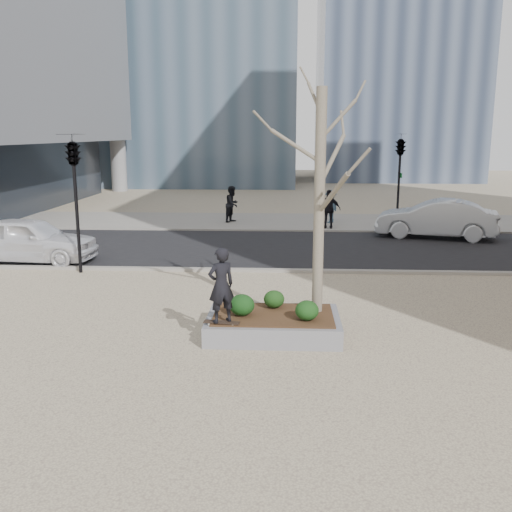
# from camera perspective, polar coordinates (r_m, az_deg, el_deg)

# --- Properties ---
(ground) EXTENTS (120.00, 120.00, 0.00)m
(ground) POSITION_cam_1_polar(r_m,az_deg,el_deg) (13.23, -2.65, -7.75)
(ground) COLOR #C1B48E
(ground) RESTS_ON ground
(street) EXTENTS (60.00, 8.00, 0.02)m
(street) POSITION_cam_1_polar(r_m,az_deg,el_deg) (22.86, -0.19, 0.83)
(street) COLOR black
(street) RESTS_ON ground
(far_sidewalk) EXTENTS (60.00, 6.00, 0.02)m
(far_sidewalk) POSITION_cam_1_polar(r_m,az_deg,el_deg) (29.75, 0.57, 3.49)
(far_sidewalk) COLOR gray
(far_sidewalk) RESTS_ON ground
(planter) EXTENTS (3.00, 2.00, 0.45)m
(planter) POSITION_cam_1_polar(r_m,az_deg,el_deg) (13.10, 1.73, -6.91)
(planter) COLOR gray
(planter) RESTS_ON ground
(planter_mulch) EXTENTS (2.70, 1.70, 0.04)m
(planter_mulch) POSITION_cam_1_polar(r_m,az_deg,el_deg) (13.02, 1.74, -5.89)
(planter_mulch) COLOR #382314
(planter_mulch) RESTS_ON planter
(sycamore_tree) EXTENTS (2.80, 2.80, 6.60)m
(sycamore_tree) POSITION_cam_1_polar(r_m,az_deg,el_deg) (12.72, 6.43, 8.87)
(sycamore_tree) COLOR gray
(sycamore_tree) RESTS_ON planter_mulch
(shrub_left) EXTENTS (0.57, 0.57, 0.48)m
(shrub_left) POSITION_cam_1_polar(r_m,az_deg,el_deg) (12.85, -1.42, -4.92)
(shrub_left) COLOR #113711
(shrub_left) RESTS_ON planter_mulch
(shrub_middle) EXTENTS (0.49, 0.49, 0.41)m
(shrub_middle) POSITION_cam_1_polar(r_m,az_deg,el_deg) (13.41, 1.82, -4.33)
(shrub_middle) COLOR #193510
(shrub_middle) RESTS_ON planter_mulch
(shrub_right) EXTENTS (0.52, 0.52, 0.44)m
(shrub_right) POSITION_cam_1_polar(r_m,az_deg,el_deg) (12.57, 5.12, -5.45)
(shrub_right) COLOR #183E13
(shrub_right) RESTS_ON planter_mulch
(skateboard) EXTENTS (0.80, 0.30, 0.08)m
(skateboard) POSITION_cam_1_polar(r_m,az_deg,el_deg) (12.41, -3.45, -6.74)
(skateboard) COLOR black
(skateboard) RESTS_ON planter
(skateboarder) EXTENTS (0.71, 0.64, 1.64)m
(skateboarder) POSITION_cam_1_polar(r_m,az_deg,el_deg) (12.16, -3.51, -2.92)
(skateboarder) COLOR black
(skateboarder) RESTS_ON skateboard
(police_car) EXTENTS (4.83, 2.20, 1.61)m
(police_car) POSITION_cam_1_polar(r_m,az_deg,el_deg) (21.71, -21.73, 1.54)
(police_car) COLOR white
(police_car) RESTS_ON street
(car_silver) EXTENTS (5.38, 3.01, 1.68)m
(car_silver) POSITION_cam_1_polar(r_m,az_deg,el_deg) (26.11, 17.54, 3.58)
(car_silver) COLOR #AAAEB3
(car_silver) RESTS_ON street
(pedestrian_a) EXTENTS (1.01, 1.11, 1.85)m
(pedestrian_a) POSITION_cam_1_polar(r_m,az_deg,el_deg) (29.39, -2.38, 5.21)
(pedestrian_a) COLOR black
(pedestrian_a) RESTS_ON far_sidewalk
(pedestrian_b) EXTENTS (1.15, 1.22, 1.66)m
(pedestrian_b) POSITION_cam_1_polar(r_m,az_deg,el_deg) (29.41, 7.45, 4.94)
(pedestrian_b) COLOR #3E5970
(pedestrian_b) RESTS_ON far_sidewalk
(pedestrian_c) EXTENTS (1.11, 0.52, 1.85)m
(pedestrian_c) POSITION_cam_1_polar(r_m,az_deg,el_deg) (27.59, 7.32, 4.67)
(pedestrian_c) COLOR black
(pedestrian_c) RESTS_ON far_sidewalk
(traffic_light_near) EXTENTS (0.60, 2.48, 4.50)m
(traffic_light_near) POSITION_cam_1_polar(r_m,az_deg,el_deg) (19.34, -17.52, 4.91)
(traffic_light_near) COLOR black
(traffic_light_near) RESTS_ON ground
(traffic_light_far) EXTENTS (0.60, 2.48, 4.50)m
(traffic_light_far) POSITION_cam_1_polar(r_m,az_deg,el_deg) (27.57, 14.09, 7.12)
(traffic_light_far) COLOR black
(traffic_light_far) RESTS_ON ground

